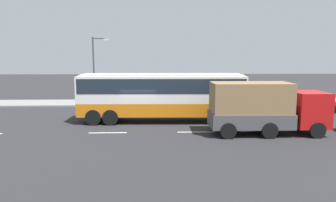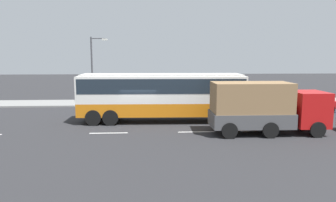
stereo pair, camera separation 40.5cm
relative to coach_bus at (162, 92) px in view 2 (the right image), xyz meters
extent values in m
plane|color=#28282B|center=(-1.66, -0.23, -2.18)|extent=(120.00, 120.00, 0.00)
cube|color=gray|center=(-1.66, 8.94, -2.11)|extent=(80.00, 4.00, 0.15)
cube|color=white|center=(-3.49, -3.29, -2.18)|extent=(2.40, 0.16, 0.01)
cube|color=white|center=(2.14, -3.29, -2.18)|extent=(2.40, 0.16, 0.01)
cube|color=white|center=(6.19, -3.29, -2.18)|extent=(2.40, 0.16, 0.01)
cube|color=orange|center=(0.00, 0.00, -1.16)|extent=(12.07, 2.76, 0.95)
cube|color=white|center=(0.00, 0.00, 0.27)|extent=(12.07, 2.76, 1.90)
cube|color=#1E2833|center=(0.00, 0.00, 0.55)|extent=(11.83, 2.79, 1.05)
cube|color=#1E2833|center=(5.96, -0.15, 0.36)|extent=(0.18, 2.27, 1.52)
cube|color=white|center=(0.00, 0.00, 1.28)|extent=(11.58, 2.60, 0.12)
cylinder|color=black|center=(4.44, 1.08, -1.63)|extent=(1.11, 0.33, 1.10)
cylinder|color=black|center=(4.38, -1.29, -1.63)|extent=(1.11, 0.33, 1.10)
cylinder|color=black|center=(-3.57, 1.27, -1.63)|extent=(1.11, 0.33, 1.10)
cylinder|color=black|center=(-3.63, -1.10, -1.63)|extent=(1.11, 0.33, 1.10)
cylinder|color=black|center=(-4.77, 1.30, -1.63)|extent=(1.11, 0.33, 1.10)
cylinder|color=black|center=(-4.83, -1.07, -1.63)|extent=(1.11, 0.33, 1.10)
cube|color=red|center=(9.06, -3.93, -0.63)|extent=(1.97, 2.32, 2.15)
cube|color=#4C4C4F|center=(5.40, -3.89, -1.25)|extent=(4.98, 2.35, 0.90)
cube|color=olive|center=(5.40, -3.89, 0.12)|extent=(4.78, 2.25, 1.84)
cylinder|color=black|center=(9.14, -2.83, -1.70)|extent=(0.96, 0.29, 0.96)
cylinder|color=black|center=(9.12, -5.03, -1.70)|extent=(0.96, 0.29, 0.96)
cylinder|color=black|center=(6.28, -2.80, -1.70)|extent=(0.96, 0.29, 0.96)
cylinder|color=black|center=(6.26, -5.00, -1.70)|extent=(0.96, 0.29, 0.96)
cylinder|color=black|center=(3.83, -2.78, -1.70)|extent=(0.96, 0.29, 0.96)
cylinder|color=black|center=(3.81, -4.98, -1.70)|extent=(0.96, 0.29, 0.96)
cube|color=#B21919|center=(13.04, 3.70, -1.55)|extent=(4.64, 2.01, 0.63)
cube|color=black|center=(12.77, 3.72, -0.94)|extent=(2.59, 1.74, 0.59)
cylinder|color=black|center=(14.71, 4.41, -1.86)|extent=(0.65, 0.24, 0.64)
cylinder|color=black|center=(14.60, 2.78, -1.86)|extent=(0.65, 0.24, 0.64)
cylinder|color=black|center=(11.48, 4.63, -1.86)|extent=(0.65, 0.24, 0.64)
cylinder|color=black|center=(11.37, 2.99, -1.86)|extent=(0.65, 0.24, 0.64)
cylinder|color=#38334C|center=(1.39, 7.65, -1.63)|extent=(0.14, 0.14, 0.81)
cylinder|color=#38334C|center=(1.41, 7.81, -1.63)|extent=(0.14, 0.14, 0.81)
cylinder|color=beige|center=(1.40, 7.73, -0.93)|extent=(0.32, 0.32, 0.60)
sphere|color=brown|center=(1.40, 7.73, -0.51)|extent=(0.22, 0.22, 0.22)
cylinder|color=#38334C|center=(-2.32, 7.95, -1.59)|extent=(0.14, 0.14, 0.89)
cylinder|color=#38334C|center=(-2.48, 7.90, -1.59)|extent=(0.14, 0.14, 0.89)
cylinder|color=#2672B2|center=(-2.40, 7.93, -0.81)|extent=(0.32, 0.32, 0.67)
sphere|color=tan|center=(-2.40, 7.93, -0.36)|extent=(0.24, 0.24, 0.24)
cylinder|color=#47474C|center=(-6.42, 7.70, 1.20)|extent=(0.16, 0.16, 6.46)
cylinder|color=#47474C|center=(-5.77, 7.70, 4.28)|extent=(1.29, 0.10, 0.10)
cube|color=silver|center=(-5.13, 7.70, 4.18)|extent=(0.50, 0.24, 0.16)
camera|label=1|loc=(-0.38, -22.59, 2.67)|focal=33.21mm
camera|label=2|loc=(-0.78, -22.57, 2.67)|focal=33.21mm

